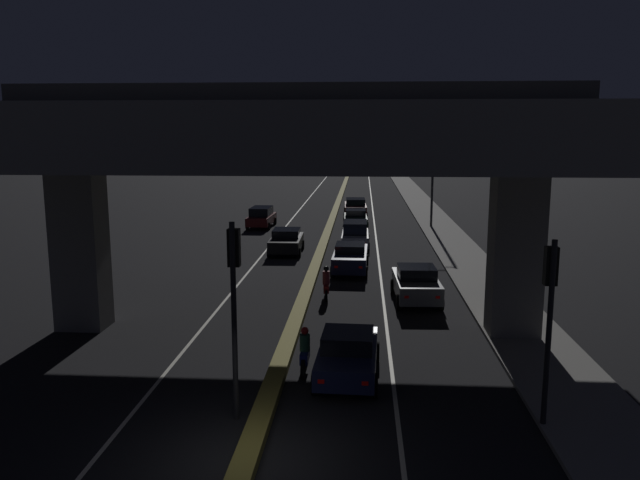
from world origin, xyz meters
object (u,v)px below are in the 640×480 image
Objects in this scene: car_dark_blue_lead at (348,354)px; car_grey_second at (416,284)px; car_dark_green_fifth at (356,218)px; car_dark_blue_third at (350,257)px; car_dark_red_second_oncoming at (261,217)px; motorcycle_blue_filtering_near at (305,353)px; car_dark_red_sixth at (355,207)px; car_silver_fourth at (355,235)px; car_black_lead_oncoming at (286,241)px; traffic_light_right_of_median at (550,300)px; pedestrian_on_sidewalk at (494,285)px; street_lamp at (429,161)px; motorcycle_red_filtering_mid at (326,285)px; traffic_light_left_of_median at (234,286)px.

car_grey_second reaches higher than car_dark_blue_lead.
car_dark_blue_third is at bearing 177.85° from car_dark_green_fifth.
car_dark_red_second_oncoming is 2.41× the size of motorcycle_blue_filtering_near.
car_dark_red_sixth is at bearing 2.69° from car_dark_blue_lead.
car_silver_fourth is 8.88m from car_dark_green_fifth.
car_black_lead_oncoming is at bearing 9.24° from motorcycle_blue_filtering_near.
traffic_light_right_of_median is at bearing -162.12° from car_dark_blue_third.
pedestrian_on_sidewalk reaches higher than car_dark_green_fifth.
car_dark_green_fifth is at bearing 157.74° from car_black_lead_oncoming.
car_silver_fourth is at bearing -120.83° from street_lamp.
street_lamp is 31.06m from car_dark_blue_lead.
car_black_lead_oncoming is at bearing 131.10° from pedestrian_on_sidewalk.
motorcycle_red_filtering_mid is (6.26, -20.67, -0.19)m from car_dark_red_second_oncoming.
traffic_light_right_of_median is 24.60m from car_silver_fourth.
pedestrian_on_sidewalk is at bearing -169.74° from car_dark_red_sixth.
motorcycle_blue_filtering_near is 10.38m from pedestrian_on_sidewalk.
motorcycle_red_filtering_mid is at bearing 170.35° from pedestrian_on_sidewalk.
pedestrian_on_sidewalk is (0.95, 10.62, -2.25)m from traffic_light_right_of_median.
car_black_lead_oncoming is at bearing 93.68° from traffic_light_left_of_median.
street_lamp is at bearing -7.75° from car_dark_blue_lead.
motorcycle_blue_filtering_near is at bearing 176.37° from car_silver_fourth.
traffic_light_left_of_median is at bearing 172.80° from car_dark_blue_third.
car_dark_blue_third is at bearing 106.63° from traffic_light_right_of_median.
car_dark_green_fifth is 2.41× the size of pedestrian_on_sidewalk.
car_silver_fourth is 1.01× the size of car_black_lead_oncoming.
street_lamp reaches higher than traffic_light_right_of_median.
car_grey_second is at bearing -175.67° from car_dark_red_sixth.
car_dark_red_second_oncoming reaches higher than motorcycle_blue_filtering_near.
traffic_light_left_of_median is at bearing 174.43° from car_dark_red_sixth.
traffic_light_right_of_median reaches higher than car_grey_second.
car_dark_red_second_oncoming is at bearing 110.89° from traffic_light_right_of_median.
car_dark_green_fifth is 23.03m from pedestrian_on_sidewalk.
street_lamp is 1.79× the size of car_dark_red_sixth.
car_grey_second is (-2.20, 11.56, -2.46)m from traffic_light_right_of_median.
car_dark_blue_lead is at bearing 178.54° from car_dark_red_sixth.
car_dark_blue_lead is 36.47m from car_dark_red_sixth.
car_black_lead_oncoming is at bearing 12.25° from motorcycle_red_filtering_mid.
car_grey_second is 12.72m from car_silver_fourth.
car_dark_red_second_oncoming is at bearing 90.92° from car_dark_green_fifth.
car_grey_second is 23.28m from car_dark_red_second_oncoming.
street_lamp is 2.09× the size of car_silver_fourth.
car_grey_second is (2.75, 8.77, 0.05)m from car_dark_blue_lead.
motorcycle_red_filtering_mid is at bearing -107.16° from street_lamp.
car_dark_blue_lead is 9.19m from car_grey_second.
pedestrian_on_sidewalk is (6.13, -28.65, 0.21)m from car_dark_red_sixth.
car_silver_fourth is 12.20m from motorcycle_red_filtering_mid.
car_dark_blue_lead reaches higher than car_black_lead_oncoming.
car_dark_blue_lead is at bearing -179.96° from car_silver_fourth.
car_grey_second is at bearing 27.74° from car_dark_red_second_oncoming.
car_dark_red_second_oncoming reaches higher than car_dark_blue_third.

